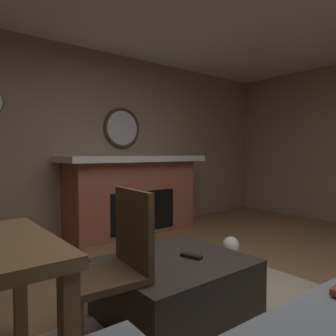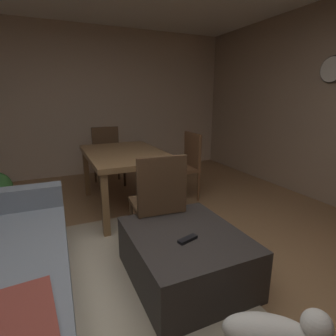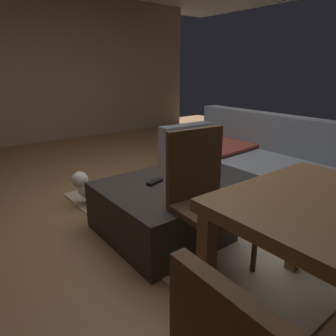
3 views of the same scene
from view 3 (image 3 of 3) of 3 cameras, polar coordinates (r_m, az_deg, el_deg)
name	(u,v)px [view 3 (image 3 of 3)]	position (r m, az deg, el deg)	size (l,w,h in m)	color
floor	(175,209)	(3.00, 1.39, -7.64)	(9.10, 9.10, 0.00)	olive
wall_left	(42,68)	(6.13, -22.49, 16.76)	(0.12, 6.31, 2.61)	#9E846B
area_rug	(215,211)	(2.98, 8.81, -7.96)	(2.60, 2.00, 0.01)	tan
couch	(259,167)	(3.44, 16.64, 0.23)	(2.32, 1.03, 0.82)	slate
ottoman_coffee_table	(159,212)	(2.49, -1.72, -8.11)	(0.97, 0.82, 0.40)	#2D2826
tv_remote	(155,182)	(2.51, -2.48, -2.63)	(0.05, 0.16, 0.02)	black
dining_chair_west	(204,192)	(2.04, 6.75, -4.45)	(0.48, 0.48, 0.93)	#513823
small_dog	(100,189)	(3.09, -12.54, -3.83)	(0.47, 0.53, 0.30)	silver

